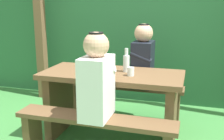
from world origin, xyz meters
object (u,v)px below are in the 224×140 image
object	(u,v)px
picnic_table	(112,94)
bottle_right	(126,62)
person_white_shirt	(97,79)
drinking_glass	(131,72)
bench_near	(95,131)
bottle_left	(94,64)
person_black_coat	(143,58)
bench_far	(124,94)
cell_phone	(86,69)

from	to	relation	value
picnic_table	bottle_right	xyz separation A→B (m)	(0.13, 0.07, 0.33)
person_white_shirt	drinking_glass	size ratio (longest dim) A/B	8.59
bench_near	bottle_left	size ratio (longest dim) A/B	6.19
bench_near	person_black_coat	xyz separation A→B (m)	(0.22, 1.01, 0.46)
picnic_table	bottle_right	bearing A→B (deg)	26.76
person_white_shirt	bench_far	bearing A→B (deg)	91.16
bench_far	bottle_left	distance (m)	0.78
bench_far	bottle_right	size ratio (longest dim) A/B	5.85
bench_far	bottle_left	world-z (taller)	bottle_left
bottle_left	bottle_right	distance (m)	0.32
person_white_shirt	bottle_right	bearing A→B (deg)	79.18
cell_phone	bench_near	bearing A→B (deg)	-77.55
bottle_left	cell_phone	size ratio (longest dim) A/B	1.62
bench_far	person_white_shirt	world-z (taller)	person_white_shirt
person_white_shirt	bottle_left	distance (m)	0.46
cell_phone	drinking_glass	bearing A→B (deg)	-27.26
drinking_glass	bottle_left	distance (m)	0.37
person_white_shirt	person_black_coat	distance (m)	1.03
bench_near	bottle_right	distance (m)	0.77
picnic_table	bench_far	bearing A→B (deg)	90.00
drinking_glass	cell_phone	world-z (taller)	drinking_glass
bench_near	drinking_glass	distance (m)	0.65
bench_far	person_black_coat	world-z (taller)	person_black_coat
drinking_glass	bottle_left	bearing A→B (deg)	-179.52
drinking_glass	bottle_right	bearing A→B (deg)	118.79
bottle_left	bench_near	bearing A→B (deg)	-69.97
bench_far	bottle_right	xyz separation A→B (m)	(0.13, -0.44, 0.49)
person_white_shirt	drinking_glass	distance (m)	0.47
person_black_coat	bench_far	bearing A→B (deg)	179.13
drinking_glass	bottle_right	xyz separation A→B (m)	(-0.08, 0.14, 0.06)
person_black_coat	bottle_left	xyz separation A→B (m)	(-0.37, -0.59, 0.03)
cell_phone	person_white_shirt	bearing A→B (deg)	-75.70
bench_far	drinking_glass	bearing A→B (deg)	-70.45
person_white_shirt	cell_phone	size ratio (longest dim) A/B	5.14
picnic_table	bench_near	xyz separation A→B (m)	(0.00, -0.51, -0.17)
bench_near	bottle_left	xyz separation A→B (m)	(-0.16, 0.43, 0.49)
bottle_left	cell_phone	bearing A→B (deg)	140.79
bench_far	person_white_shirt	xyz separation A→B (m)	(0.02, -1.01, 0.46)
picnic_table	bench_far	size ratio (longest dim) A/B	1.00
picnic_table	drinking_glass	size ratio (longest dim) A/B	16.71
person_black_coat	bottle_right	world-z (taller)	person_black_coat
bench_near	picnic_table	bearing A→B (deg)	90.00
bench_near	drinking_glass	world-z (taller)	drinking_glass
bench_near	person_white_shirt	bearing A→B (deg)	9.14
picnic_table	bottle_left	world-z (taller)	bottle_left
person_black_coat	drinking_glass	world-z (taller)	person_black_coat
bench_far	cell_phone	world-z (taller)	cell_phone
picnic_table	person_black_coat	world-z (taller)	person_black_coat
person_black_coat	cell_phone	size ratio (longest dim) A/B	5.14
bottle_right	bench_near	bearing A→B (deg)	-102.73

